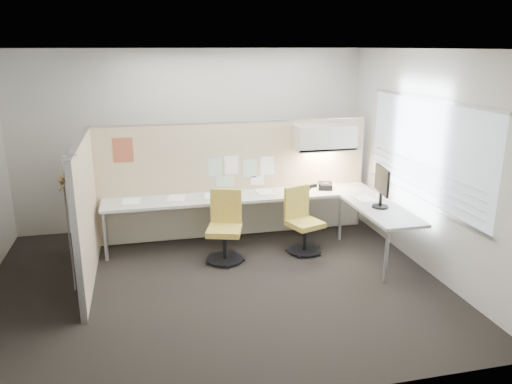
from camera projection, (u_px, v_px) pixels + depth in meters
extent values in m
cube|color=black|center=(216.00, 284.00, 6.19)|extent=(5.50, 4.50, 0.01)
cube|color=white|center=(210.00, 48.00, 5.40)|extent=(5.50, 4.50, 0.01)
cube|color=beige|center=(192.00, 140.00, 7.89)|extent=(5.50, 0.02, 2.80)
cube|color=beige|center=(258.00, 247.00, 3.69)|extent=(5.50, 0.02, 2.80)
cube|color=beige|center=(426.00, 162.00, 6.39)|extent=(0.02, 4.50, 2.80)
cube|color=#9CABB5|center=(425.00, 151.00, 6.34)|extent=(0.01, 2.80, 1.30)
cube|color=#C8B38A|center=(235.00, 180.00, 7.55)|extent=(4.10, 0.06, 1.75)
cube|color=#C8B38A|center=(86.00, 213.00, 6.08)|extent=(0.06, 2.20, 1.75)
cube|color=beige|center=(242.00, 196.00, 7.30)|extent=(4.00, 0.60, 0.04)
cube|color=beige|center=(381.00, 210.00, 6.71)|extent=(0.60, 1.47, 0.04)
cube|color=beige|center=(239.00, 214.00, 7.66)|extent=(3.90, 0.02, 0.64)
cylinder|color=#A5A8AA|center=(105.00, 237.00, 6.75)|extent=(0.05, 0.05, 0.69)
cylinder|color=#A5A8AA|center=(386.00, 257.00, 6.11)|extent=(0.05, 0.05, 0.69)
cylinder|color=#A5A8AA|center=(340.00, 218.00, 7.49)|extent=(0.05, 0.05, 0.69)
cube|color=beige|center=(325.00, 138.00, 7.47)|extent=(0.90, 0.36, 0.38)
cube|color=#FFEABF|center=(324.00, 151.00, 7.53)|extent=(0.60, 0.06, 0.02)
cube|color=#8CBF8C|center=(215.00, 167.00, 7.39)|extent=(0.21, 0.00, 0.28)
cube|color=white|center=(231.00, 165.00, 7.44)|extent=(0.21, 0.00, 0.28)
cube|color=#8CBF8C|center=(250.00, 169.00, 7.52)|extent=(0.21, 0.00, 0.28)
cube|color=white|center=(267.00, 166.00, 7.57)|extent=(0.21, 0.00, 0.28)
cube|color=#8CBF8C|center=(225.00, 181.00, 7.49)|extent=(0.28, 0.00, 0.18)
cube|color=white|center=(257.00, 180.00, 7.60)|extent=(0.21, 0.00, 0.14)
cube|color=#F5501E|center=(123.00, 150.00, 7.02)|extent=(0.28, 0.00, 0.35)
cylinder|color=black|center=(225.00, 259.00, 6.82)|extent=(0.50, 0.50, 0.03)
cylinder|color=black|center=(225.00, 246.00, 6.76)|extent=(0.06, 0.06, 0.39)
cube|color=#EEC858|center=(224.00, 231.00, 6.70)|extent=(0.56, 0.56, 0.08)
cube|color=#EEC858|center=(226.00, 206.00, 6.83)|extent=(0.42, 0.18, 0.48)
cylinder|color=black|center=(304.00, 250.00, 7.12)|extent=(0.48, 0.48, 0.03)
cylinder|color=black|center=(305.00, 238.00, 7.06)|extent=(0.06, 0.06, 0.37)
cube|color=#EEC858|center=(305.00, 224.00, 7.00)|extent=(0.55, 0.55, 0.07)
cube|color=#EEC858|center=(297.00, 202.00, 7.09)|extent=(0.41, 0.19, 0.47)
cylinder|color=black|center=(380.00, 206.00, 6.74)|extent=(0.22, 0.22, 0.02)
cylinder|color=black|center=(381.00, 200.00, 6.71)|extent=(0.04, 0.04, 0.20)
cube|color=black|center=(382.00, 180.00, 6.63)|extent=(0.12, 0.53, 0.35)
cube|color=black|center=(382.00, 180.00, 6.63)|extent=(0.08, 0.48, 0.31)
cube|color=black|center=(325.00, 186.00, 7.59)|extent=(0.25, 0.24, 0.12)
cylinder|color=black|center=(319.00, 184.00, 7.57)|extent=(0.08, 0.17, 0.04)
cube|color=black|center=(313.00, 186.00, 7.68)|extent=(0.15, 0.07, 0.05)
cube|color=black|center=(307.00, 187.00, 7.59)|extent=(0.10, 0.06, 0.06)
cube|color=silver|center=(70.00, 155.00, 5.00)|extent=(0.14, 0.02, 0.02)
cylinder|color=silver|center=(63.00, 164.00, 5.01)|extent=(0.02, 0.02, 0.14)
cube|color=#AD7F4C|center=(65.00, 177.00, 5.05)|extent=(0.02, 0.46, 0.12)
cube|color=#AD7F4C|center=(62.00, 180.00, 5.08)|extent=(0.02, 0.46, 0.12)
cube|color=#B2B2BD|center=(70.00, 239.00, 5.18)|extent=(0.01, 0.07, 1.15)
cube|color=white|center=(131.00, 202.00, 6.94)|extent=(0.25, 0.32, 0.03)
cube|color=white|center=(176.00, 198.00, 7.11)|extent=(0.30, 0.35, 0.02)
cube|color=white|center=(213.00, 197.00, 7.17)|extent=(0.26, 0.32, 0.03)
cube|color=white|center=(265.00, 192.00, 7.41)|extent=(0.23, 0.30, 0.02)
cube|color=white|center=(365.00, 199.00, 7.07)|extent=(0.26, 0.32, 0.02)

